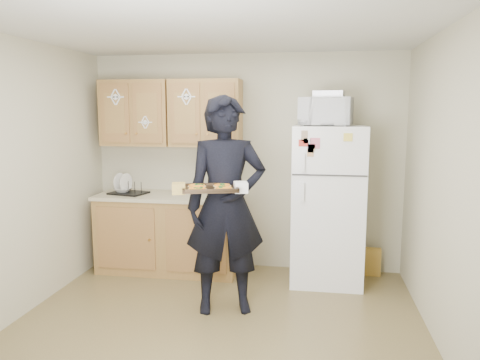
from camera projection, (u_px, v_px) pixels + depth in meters
name	position (u px, v px, depth m)	size (l,w,h in m)	color
floor	(213.00, 334.00, 3.92)	(3.60, 3.60, 0.00)	brown
ceiling	(210.00, 25.00, 3.54)	(3.60, 3.60, 0.00)	silver
wall_back	(246.00, 163.00, 5.49)	(3.60, 0.04, 2.50)	#B4AE92
wall_front	(118.00, 257.00, 1.97)	(3.60, 0.04, 2.50)	#B4AE92
wall_left	(8.00, 182.00, 4.02)	(0.04, 3.60, 2.50)	#B4AE92
wall_right	(450.00, 194.00, 3.44)	(0.04, 3.60, 2.50)	#B4AE92
refrigerator	(327.00, 205.00, 5.03)	(0.75, 0.70, 1.70)	white
base_cabinet	(169.00, 234.00, 5.43)	(1.60, 0.60, 0.86)	olive
countertop	(168.00, 196.00, 5.36)	(1.64, 0.64, 0.04)	beige
upper_cab_left	(137.00, 113.00, 5.42)	(0.80, 0.33, 0.75)	olive
upper_cab_right	(206.00, 113.00, 5.29)	(0.80, 0.33, 0.75)	olive
cereal_box	(372.00, 262.00, 5.29)	(0.20, 0.07, 0.32)	gold
person	(226.00, 206.00, 4.27)	(0.73, 0.48, 2.00)	black
baking_tray	(210.00, 189.00, 3.97)	(0.47, 0.34, 0.04)	black
pizza_front_left	(197.00, 189.00, 3.88)	(0.16, 0.16, 0.02)	#FF9F20
pizza_front_right	(224.00, 188.00, 3.90)	(0.16, 0.16, 0.02)	#FF9F20
pizza_back_left	(197.00, 186.00, 4.03)	(0.16, 0.16, 0.02)	#FF9F20
pizza_back_right	(222.00, 185.00, 4.05)	(0.16, 0.16, 0.02)	#FF9F20
microwave	(326.00, 111.00, 4.84)	(0.53, 0.36, 0.29)	white
foil_pan	(329.00, 94.00, 4.84)	(0.31, 0.21, 0.07)	silver
dish_rack	(128.00, 187.00, 5.40)	(0.40, 0.30, 0.16)	black
bowl	(123.00, 190.00, 5.42)	(0.20, 0.20, 0.05)	silver
soap_bottle	(226.00, 190.00, 5.11)	(0.08, 0.09, 0.19)	white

